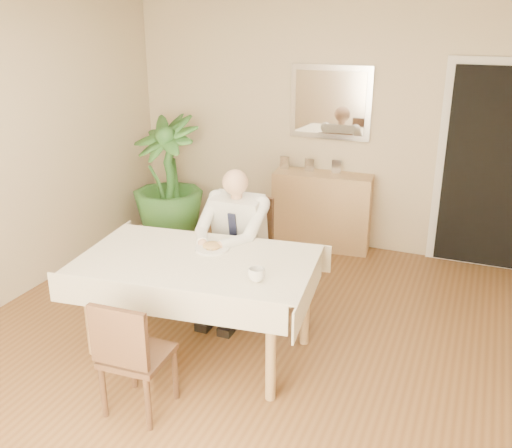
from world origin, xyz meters
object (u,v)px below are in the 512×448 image
at_px(dining_table, 197,269).
at_px(seated_man, 231,238).
at_px(sideboard, 322,211).
at_px(coffee_mug, 257,275).
at_px(potted_palm, 167,179).
at_px(chair_far, 245,243).
at_px(chair_near, 130,353).

bearing_deg(dining_table, seated_man, 83.45).
bearing_deg(sideboard, coffee_mug, -89.52).
relative_size(seated_man, potted_palm, 0.90).
relative_size(dining_table, sideboard, 1.76).
bearing_deg(seated_man, chair_far, 90.00).
bearing_deg(chair_near, seated_man, 85.87).
bearing_deg(potted_palm, sideboard, 13.72).
distance_m(chair_far, sideboard, 1.45).
height_order(coffee_mug, potted_palm, potted_palm).
relative_size(seated_man, coffee_mug, 10.87).
distance_m(dining_table, chair_far, 0.90).
bearing_deg(chair_far, coffee_mug, -56.23).
distance_m(dining_table, potted_palm, 2.35).
bearing_deg(coffee_mug, seated_man, 125.12).
xyz_separation_m(seated_man, coffee_mug, (0.54, -0.77, 0.11)).
distance_m(dining_table, chair_near, 0.87).
distance_m(dining_table, sideboard, 2.34).
xyz_separation_m(chair_far, coffee_mug, (0.54, -1.06, 0.26)).
bearing_deg(potted_palm, dining_table, -54.08).
height_order(dining_table, chair_near, chair_near).
relative_size(chair_near, coffee_mug, 7.12).
relative_size(chair_near, sideboard, 0.79).
bearing_deg(dining_table, chair_near, -98.58).
distance_m(sideboard, potted_palm, 1.73).
height_order(seated_man, sideboard, seated_man).
bearing_deg(chair_far, dining_table, -83.22).
height_order(coffee_mug, sideboard, coffee_mug).
distance_m(dining_table, coffee_mug, 0.58).
bearing_deg(dining_table, sideboard, 76.35).
height_order(dining_table, sideboard, sideboard).
xyz_separation_m(chair_far, seated_man, (0.00, -0.29, 0.16)).
distance_m(chair_far, chair_near, 1.73).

